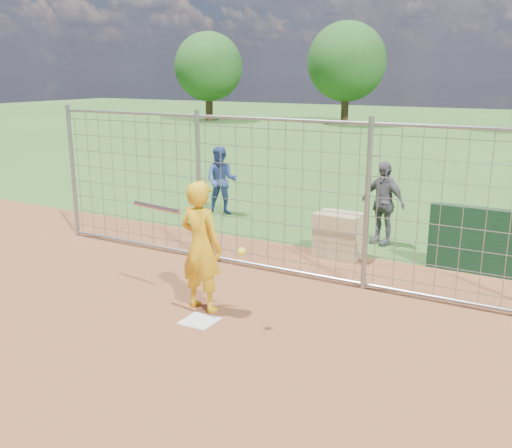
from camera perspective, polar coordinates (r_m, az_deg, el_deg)
The scene contains 9 objects.
ground at distance 7.86m, azimuth -4.82°, elevation -9.18°, with size 100.00×100.00×0.00m, color #2D591E.
infield_dirt at distance 5.93m, azimuth -22.16°, elevation -18.91°, with size 18.00×18.00×0.00m, color brown.
home_plate at distance 7.70m, azimuth -5.67°, elevation -9.63°, with size 0.43×0.43×0.02m, color silver.
batter at distance 7.78m, azimuth -5.53°, elevation -2.26°, with size 0.66×0.44×1.82m, color gold.
bystander_a at distance 13.19m, azimuth -3.48°, elevation 4.34°, with size 0.76×0.59×1.57m, color navy.
bystander_b at distance 11.09m, azimuth 12.54°, elevation 2.07°, with size 0.94×0.39×1.60m, color #58585D.
equipment_bin at distance 10.25m, azimuth 8.27°, elevation -1.10°, with size 0.80×0.55×0.80m, color tan.
equipment_in_play at distance 7.60m, azimuth -7.98°, elevation 0.63°, with size 1.78×0.20×0.51m.
backstop_fence at distance 9.11m, azimuth 2.04°, elevation 2.60°, with size 9.08×0.08×2.60m.
Camera 1 is at (4.06, -5.92, 3.20)m, focal length 40.00 mm.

